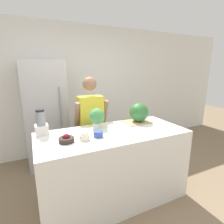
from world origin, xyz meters
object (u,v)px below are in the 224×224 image
watermelon (139,112)px  potted_plant (97,117)px  person (91,127)px  bowl_cream (84,136)px  refrigerator (46,115)px  bowl_cherries (66,139)px  blender (41,125)px  bowl_small_blue (98,134)px

watermelon → potted_plant: bearing=178.3°
potted_plant → watermelon: bearing=-1.7°
person → bowl_cream: (-0.32, -0.75, 0.17)m
refrigerator → bowl_cherries: bearing=-86.6°
blender → bowl_cherries: bearing=-58.1°
watermelon → person: bearing=144.0°
watermelon → bowl_cherries: (-1.12, -0.28, -0.12)m
bowl_cream → bowl_small_blue: bearing=7.4°
bowl_small_blue → potted_plant: (0.10, 0.31, 0.12)m
bowl_cherries → bowl_cream: bearing=-8.2°
bowl_cream → blender: blender is taller
bowl_cherries → bowl_small_blue: bearing=-0.9°
bowl_small_blue → potted_plant: potted_plant is taller
bowl_cherries → refrigerator: bearing=93.4°
bowl_cherries → blender: blender is taller
person → bowl_small_blue: 0.76m
bowl_small_blue → bowl_cherries: bearing=179.1°
watermelon → potted_plant: watermelon is taller
refrigerator → blender: refrigerator is taller
refrigerator → watermelon: size_ratio=6.76×
bowl_cherries → blender: size_ratio=0.53×
person → bowl_cherries: person is taller
bowl_small_blue → blender: (-0.59, 0.36, 0.09)m
blender → potted_plant: size_ratio=1.16×
watermelon → bowl_small_blue: bearing=-159.2°
watermelon → blender: (-1.34, 0.08, -0.03)m
person → bowl_cream: bearing=-113.3°
bowl_cherries → potted_plant: (0.47, 0.30, 0.12)m
bowl_cherries → bowl_small_blue: 0.37m
refrigerator → bowl_cream: size_ratio=16.48×
refrigerator → potted_plant: 1.27m
bowl_small_blue → watermelon: bearing=20.8°
refrigerator → bowl_small_blue: bearing=-72.6°
refrigerator → blender: size_ratio=6.03×
person → refrigerator: bearing=130.0°
person → bowl_cream: 0.83m
refrigerator → watermelon: (1.20, -1.15, 0.17)m
bowl_cream → watermelon: bearing=18.5°
person → watermelon: 0.79m
refrigerator → bowl_small_blue: (0.45, -1.44, 0.05)m
bowl_cherries → blender: 0.43m
person → potted_plant: (-0.05, -0.42, 0.27)m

